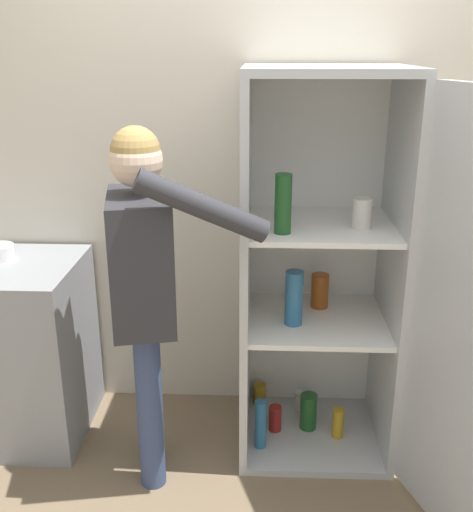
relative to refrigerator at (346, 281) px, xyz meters
name	(u,v)px	position (x,y,z in m)	size (l,w,h in m)	color
wall_back	(269,169)	(-0.34, 0.47, 0.40)	(7.00, 0.06, 2.55)	beige
refrigerator	(346,281)	(0.00, 0.00, 0.00)	(0.97, 1.30, 1.77)	#B7BABC
person	(144,270)	(-0.85, -0.19, 0.11)	(0.69, 0.57, 1.57)	#384770
counter	(18,349)	(-1.56, 0.11, -0.43)	(0.64, 0.62, 0.89)	gray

